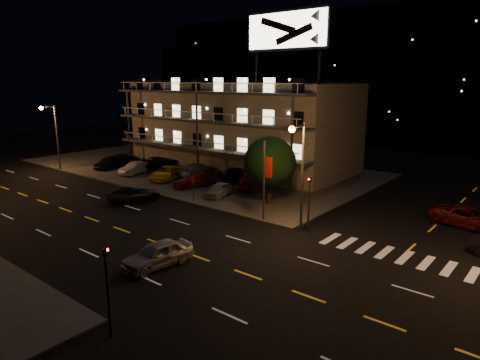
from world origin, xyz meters
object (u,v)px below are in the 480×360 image
Objects in this scene: lot_car_4 at (219,190)px; lot_car_2 at (167,173)px; tree at (270,164)px; road_car_west at (134,194)px; lot_car_7 at (197,170)px; road_car_east at (158,254)px.

lot_car_2 is at bearing 156.03° from lot_car_4.
tree is 12.74m from road_car_west.
lot_car_7 is (-12.73, 3.78, -2.82)m from tree.
tree is 13.57m from lot_car_7.
lot_car_4 is at bearing 135.70° from lot_car_7.
tree is 5.93m from lot_car_4.
lot_car_4 is 0.83× the size of road_car_east.
road_car_east reaches higher than lot_car_4.
lot_car_7 is at bearing 136.58° from road_car_east.
lot_car_7 is 1.09× the size of road_car_west.
lot_car_2 is 22.61m from road_car_east.
lot_car_2 is at bearing 144.71° from road_car_east.
lot_car_2 reaches higher than road_car_east.
lot_car_7 reaches higher than lot_car_4.
road_car_west is at bearing -145.90° from tree.
road_car_east is at bearing 161.99° from road_car_west.
lot_car_7 is 11.00m from road_car_west.
road_car_east is at bearing 116.79° from lot_car_7.
lot_car_2 is (-14.27, 0.59, -2.87)m from tree.
lot_car_2 is 1.38× the size of lot_car_4.
road_car_west is (-5.20, -5.88, -0.11)m from lot_car_4.
lot_car_2 is 3.54m from lot_car_7.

